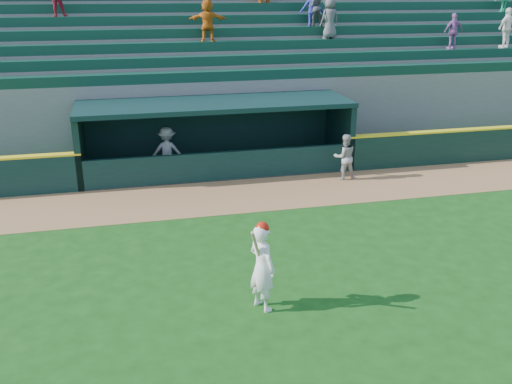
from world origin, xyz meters
TOP-DOWN VIEW (x-y plane):
  - ground at (0.00, 0.00)m, footprint 120.00×120.00m
  - warning_track at (0.00, 4.90)m, footprint 40.00×3.00m
  - dugout_player_front at (4.04, 5.70)m, footprint 0.79×0.64m
  - dugout_player_inside at (-1.73, 7.57)m, footprint 1.18×0.81m
  - dugout at (0.00, 8.00)m, footprint 9.40×2.80m
  - stands at (0.01, 12.57)m, footprint 34.50×6.25m
  - batter_at_plate at (-0.66, -1.70)m, footprint 0.69×0.84m

SIDE VIEW (x-z plane):
  - ground at x=0.00m, z-range 0.00..0.00m
  - warning_track at x=0.00m, z-range 0.00..0.01m
  - dugout_player_front at x=4.04m, z-range 0.00..1.56m
  - dugout_player_inside at x=-1.73m, z-range 0.00..1.68m
  - batter_at_plate at x=-0.66m, z-range -0.01..1.91m
  - dugout at x=0.00m, z-range 0.13..2.59m
  - stands at x=0.01m, z-range -1.36..6.16m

